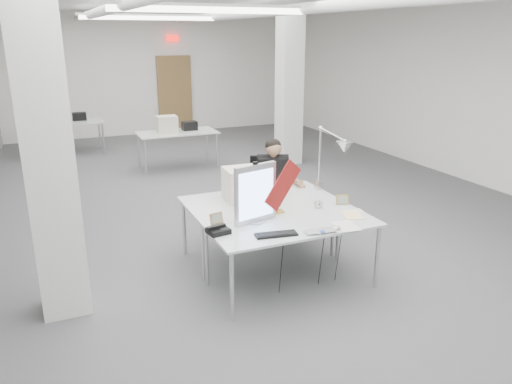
# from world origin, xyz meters

# --- Properties ---
(room_shell) EXTENTS (10.04, 14.04, 3.24)m
(room_shell) POSITION_xyz_m (0.04, 0.13, 1.69)
(room_shell) COLOR #4B4B4D
(room_shell) RESTS_ON ground
(desk_main) EXTENTS (1.80, 0.90, 0.02)m
(desk_main) POSITION_xyz_m (0.00, -2.50, 0.74)
(desk_main) COLOR silver
(desk_main) RESTS_ON room_shell
(desk_second) EXTENTS (1.80, 0.90, 0.02)m
(desk_second) POSITION_xyz_m (0.00, -1.60, 0.74)
(desk_second) COLOR silver
(desk_second) RESTS_ON room_shell
(bg_desk_a) EXTENTS (1.60, 0.80, 0.02)m
(bg_desk_a) POSITION_xyz_m (0.20, 3.00, 0.74)
(bg_desk_a) COLOR silver
(bg_desk_a) RESTS_ON room_shell
(bg_desk_b) EXTENTS (1.60, 0.80, 0.02)m
(bg_desk_b) POSITION_xyz_m (-1.80, 5.20, 0.74)
(bg_desk_b) COLOR silver
(bg_desk_b) RESTS_ON room_shell
(office_chair) EXTENTS (0.61, 0.61, 0.95)m
(office_chair) POSITION_xyz_m (0.47, -0.97, 0.48)
(office_chair) COLOR black
(office_chair) RESTS_ON room_shell
(seated_person) EXTENTS (0.73, 0.79, 0.97)m
(seated_person) POSITION_xyz_m (0.47, -1.02, 0.90)
(seated_person) COLOR black
(seated_person) RESTS_ON office_chair
(monitor) EXTENTS (0.51, 0.17, 0.63)m
(monitor) POSITION_xyz_m (-0.35, -2.32, 1.07)
(monitor) COLOR silver
(monitor) RESTS_ON desk_main
(pennant) EXTENTS (0.50, 0.15, 0.55)m
(pennant) POSITION_xyz_m (-0.05, -2.36, 1.13)
(pennant) COLOR maroon
(pennant) RESTS_ON monitor
(keyboard) EXTENTS (0.44, 0.21, 0.02)m
(keyboard) POSITION_xyz_m (-0.31, -2.75, 0.77)
(keyboard) COLOR black
(keyboard) RESTS_ON desk_main
(laptop) EXTENTS (0.35, 0.24, 0.03)m
(laptop) POSITION_xyz_m (0.13, -2.91, 0.77)
(laptop) COLOR silver
(laptop) RESTS_ON desk_main
(mouse) EXTENTS (0.09, 0.06, 0.04)m
(mouse) POSITION_xyz_m (0.32, -2.86, 0.77)
(mouse) COLOR #BDBCC1
(mouse) RESTS_ON desk_main
(bankers_lamp) EXTENTS (0.31, 0.19, 0.32)m
(bankers_lamp) POSITION_xyz_m (-0.02, -2.15, 0.92)
(bankers_lamp) COLOR gold
(bankers_lamp) RESTS_ON desk_main
(desk_phone) EXTENTS (0.23, 0.22, 0.05)m
(desk_phone) POSITION_xyz_m (-0.82, -2.47, 0.78)
(desk_phone) COLOR black
(desk_phone) RESTS_ON desk_main
(picture_frame_left) EXTENTS (0.16, 0.07, 0.12)m
(picture_frame_left) POSITION_xyz_m (-0.75, -2.21, 0.81)
(picture_frame_left) COLOR #AB794A
(picture_frame_left) RESTS_ON desk_main
(picture_frame_right) EXTENTS (0.16, 0.08, 0.12)m
(picture_frame_right) POSITION_xyz_m (0.81, -2.20, 0.82)
(picture_frame_right) COLOR #A18245
(picture_frame_right) RESTS_ON desk_main
(desk_clock) EXTENTS (0.11, 0.06, 0.10)m
(desk_clock) POSITION_xyz_m (0.49, -2.21, 0.81)
(desk_clock) COLOR #B5B6BA
(desk_clock) RESTS_ON desk_main
(paper_stack_a) EXTENTS (0.25, 0.33, 0.01)m
(paper_stack_a) POSITION_xyz_m (0.47, -2.82, 0.76)
(paper_stack_a) COLOR silver
(paper_stack_a) RESTS_ON desk_main
(paper_stack_b) EXTENTS (0.28, 0.33, 0.01)m
(paper_stack_b) POSITION_xyz_m (0.71, -2.57, 0.76)
(paper_stack_b) COLOR #FADC95
(paper_stack_b) RESTS_ON desk_main
(paper_stack_c) EXTENTS (0.21, 0.16, 0.01)m
(paper_stack_c) POSITION_xyz_m (0.80, -2.47, 0.76)
(paper_stack_c) COLOR silver
(paper_stack_c) RESTS_ON desk_main
(beige_monitor) EXTENTS (0.43, 0.41, 0.39)m
(beige_monitor) POSITION_xyz_m (-0.20, -1.56, 0.95)
(beige_monitor) COLOR beige
(beige_monitor) RESTS_ON desk_second
(architect_lamp) EXTENTS (0.49, 0.76, 0.92)m
(architect_lamp) POSITION_xyz_m (0.85, -1.83, 1.22)
(architect_lamp) COLOR #B3B3B8
(architect_lamp) RESTS_ON desk_second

